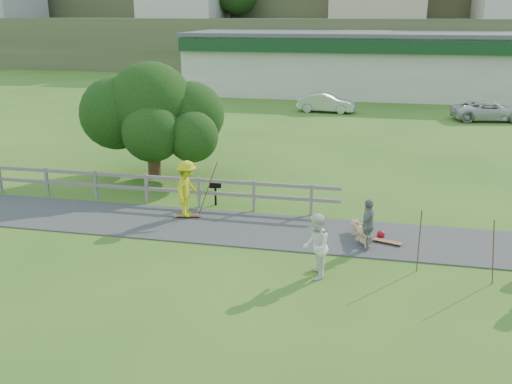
% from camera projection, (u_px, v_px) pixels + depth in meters
% --- Properties ---
extents(ground, '(260.00, 260.00, 0.00)m').
position_uv_depth(ground, '(230.00, 247.00, 16.91)').
color(ground, '#30621C').
rests_on(ground, ground).
extents(path, '(34.00, 3.00, 0.04)m').
position_uv_depth(path, '(242.00, 228.00, 18.30)').
color(path, '#3A3A3D').
rests_on(path, ground).
extents(fence, '(15.05, 0.10, 1.10)m').
position_uv_depth(fence, '(130.00, 183.00, 20.71)').
color(fence, slate).
rests_on(fence, ground).
extents(strip_mall, '(32.50, 10.75, 5.10)m').
position_uv_depth(strip_mall, '(381.00, 63.00, 47.89)').
color(strip_mall, '#BBB2A4').
rests_on(strip_mall, ground).
extents(skater_rider, '(0.79, 1.27, 1.90)m').
position_uv_depth(skater_rider, '(187.00, 191.00, 18.99)').
color(skater_rider, '#BABC11').
rests_on(skater_rider, ground).
extents(skater_fallen, '(1.68, 0.80, 0.59)m').
position_uv_depth(skater_fallen, '(361.00, 232.00, 17.26)').
color(skater_fallen, tan).
rests_on(skater_fallen, ground).
extents(spectator_a, '(0.75, 0.92, 1.75)m').
position_uv_depth(spectator_a, '(316.00, 246.00, 14.71)').
color(spectator_a, white).
rests_on(spectator_a, ground).
extents(spectator_b, '(0.57, 0.97, 1.56)m').
position_uv_depth(spectator_b, '(368.00, 225.00, 16.48)').
color(spectator_b, gray).
rests_on(spectator_b, ground).
extents(car_silver, '(4.05, 1.63, 1.31)m').
position_uv_depth(car_silver, '(326.00, 103.00, 39.62)').
color(car_silver, '#B8BBC0').
rests_on(car_silver, ground).
extents(car_white, '(4.91, 2.88, 1.28)m').
position_uv_depth(car_white, '(489.00, 111.00, 36.48)').
color(car_white, beige).
rests_on(car_white, ground).
extents(tree, '(5.67, 5.67, 4.49)m').
position_uv_depth(tree, '(152.00, 124.00, 23.48)').
color(tree, black).
rests_on(tree, ground).
extents(bbq, '(0.48, 0.40, 0.90)m').
position_uv_depth(bbq, '(215.00, 193.00, 20.46)').
color(bbq, black).
rests_on(bbq, ground).
extents(longboard_rider, '(0.91, 0.42, 0.10)m').
position_uv_depth(longboard_rider, '(188.00, 217.00, 19.26)').
color(longboard_rider, brown).
rests_on(longboard_rider, ground).
extents(longboard_fallen, '(0.91, 0.48, 0.10)m').
position_uv_depth(longboard_fallen, '(387.00, 243.00, 17.08)').
color(longboard_fallen, brown).
rests_on(longboard_fallen, ground).
extents(helmet, '(0.25, 0.25, 0.25)m').
position_uv_depth(helmet, '(381.00, 235.00, 17.51)').
color(helmet, maroon).
rests_on(helmet, ground).
extents(pole_rider, '(0.03, 0.03, 2.03)m').
position_uv_depth(pole_rider, '(208.00, 187.00, 19.22)').
color(pole_rider, '#502F20').
rests_on(pole_rider, ground).
extents(pole_spec_left, '(0.03, 0.03, 1.73)m').
position_uv_depth(pole_spec_left, '(419.00, 241.00, 15.07)').
color(pole_spec_left, '#502F20').
rests_on(pole_spec_left, ground).
extents(pole_spec_right, '(0.03, 0.03, 1.73)m').
position_uv_depth(pole_spec_right, '(493.00, 252.00, 14.38)').
color(pole_spec_right, '#502F20').
rests_on(pole_spec_right, ground).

